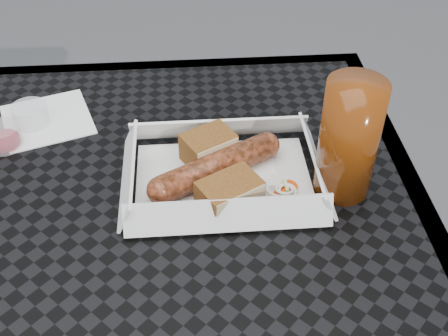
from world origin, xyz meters
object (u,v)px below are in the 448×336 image
at_px(food_tray, 223,179).
at_px(drink_glass, 349,139).
at_px(patio_table, 109,284).
at_px(bratwurst, 216,167).

xyz_separation_m(food_tray, drink_glass, (0.15, -0.02, 0.07)).
xyz_separation_m(patio_table, drink_glass, (0.29, 0.07, 0.15)).
bearing_deg(patio_table, food_tray, 32.45).
bearing_deg(food_tray, drink_glass, -9.13).
distance_m(food_tray, drink_glass, 0.16).
relative_size(bratwurst, drink_glass, 1.13).
height_order(food_tray, bratwurst, bratwurst).
height_order(bratwurst, drink_glass, drink_glass).
xyz_separation_m(food_tray, bratwurst, (-0.01, 0.00, 0.02)).
bearing_deg(bratwurst, drink_glass, -9.39).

